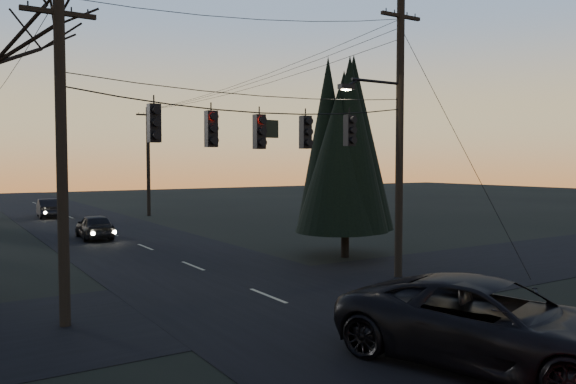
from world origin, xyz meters
TOP-DOWN VIEW (x-y plane):
  - main_road at (0.00, 20.00)m, footprint 8.00×120.00m
  - cross_road at (0.00, 10.00)m, footprint 60.00×7.00m
  - utility_pole_right at (5.50, 10.00)m, footprint 5.00×0.30m
  - utility_pole_left at (-6.00, 10.00)m, footprint 1.80×0.30m
  - utility_pole_far_r at (5.50, 38.00)m, footprint 1.80×0.30m
  - span_signal_assembly at (-0.24, 10.00)m, footprint 11.50×0.44m
  - evergreen_right at (6.53, 14.45)m, footprint 3.93×3.93m
  - suv_near at (0.80, 2.32)m, footprint 4.69×6.92m
  - sedan_oncoming_a at (-1.35, 26.51)m, footprint 1.81×4.06m
  - sedan_oncoming_b at (-1.39, 40.77)m, footprint 1.80×4.37m

SIDE VIEW (x-z plane):
  - utility_pole_right at x=5.50m, z-range -5.00..5.00m
  - utility_pole_left at x=-6.00m, z-range -4.25..4.25m
  - utility_pole_far_r at x=5.50m, z-range -4.25..4.25m
  - cross_road at x=0.00m, z-range 0.00..0.02m
  - main_road at x=0.00m, z-range 0.00..0.02m
  - sedan_oncoming_a at x=-1.35m, z-range 0.00..1.36m
  - sedan_oncoming_b at x=-1.39m, z-range 0.00..1.41m
  - suv_near at x=0.80m, z-range 0.00..1.76m
  - evergreen_right at x=6.53m, z-range 0.59..8.76m
  - span_signal_assembly at x=-0.24m, z-range 4.38..6.02m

